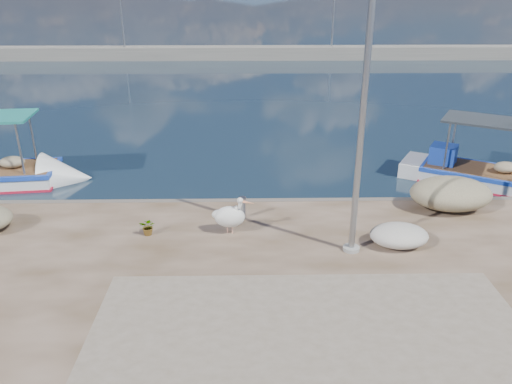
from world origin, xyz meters
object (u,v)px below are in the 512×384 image
object	(u,v)px
boat_right	(480,178)
pelican	(230,216)
lamp_post	(361,130)
bollard_near	(243,207)

from	to	relation	value
boat_right	pelican	world-z (taller)	boat_right
boat_right	pelican	distance (m)	10.48
boat_right	lamp_post	bearing A→B (deg)	-105.85
lamp_post	bollard_near	xyz separation A→B (m)	(-2.89, 1.98, -2.93)
boat_right	lamp_post	distance (m)	9.11
boat_right	bollard_near	xyz separation A→B (m)	(-8.94, -3.83, 0.64)
pelican	lamp_post	size ratio (longest dim) A/B	0.17
pelican	bollard_near	bearing A→B (deg)	83.65
boat_right	bollard_near	bearing A→B (deg)	-126.49
pelican	lamp_post	distance (m)	4.37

